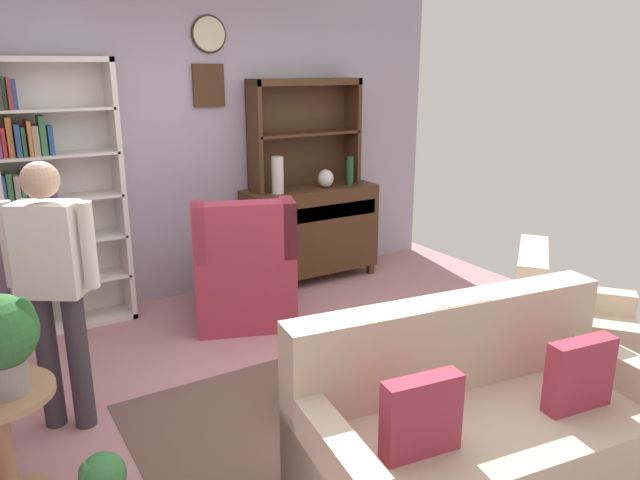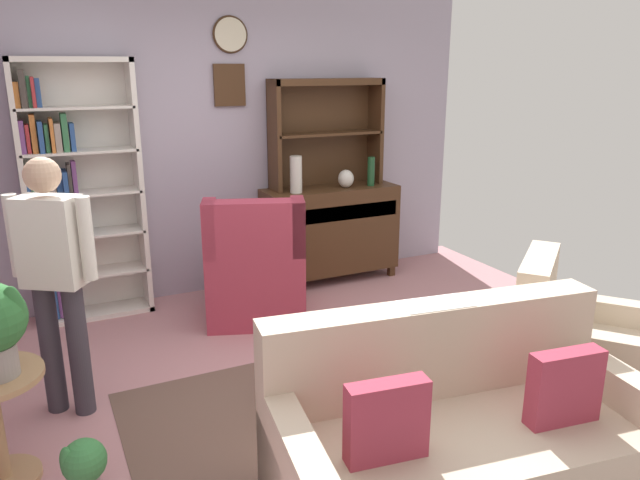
{
  "view_description": "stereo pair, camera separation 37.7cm",
  "coord_description": "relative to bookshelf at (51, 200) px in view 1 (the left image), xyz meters",
  "views": [
    {
      "loc": [
        -1.86,
        -2.99,
        2.04
      ],
      "look_at": [
        0.1,
        0.2,
        0.95
      ],
      "focal_mm": 33.89,
      "sensor_mm": 36.0,
      "label": 1
    },
    {
      "loc": [
        -1.53,
        -3.17,
        2.04
      ],
      "look_at": [
        0.1,
        0.2,
        0.95
      ],
      "focal_mm": 33.89,
      "sensor_mm": 36.0,
      "label": 2
    }
  ],
  "objects": [
    {
      "name": "potted_plant_small",
      "position": [
        -0.22,
        -2.36,
        -0.87
      ],
      "size": [
        0.22,
        0.22,
        0.3
      ],
      "color": "gray",
      "rests_on": "ground_plane"
    },
    {
      "name": "bottle_wine",
      "position": [
        2.65,
        -0.17,
        0.02
      ],
      "size": [
        0.07,
        0.07,
        0.28
      ],
      "primitive_type": "cylinder",
      "color": "#194223",
      "rests_on": "sideboard"
    },
    {
      "name": "sideboard_hutch",
      "position": [
        2.26,
        0.03,
        0.52
      ],
      "size": [
        1.1,
        0.26,
        1.0
      ],
      "color": "#422816",
      "rests_on": "sideboard"
    },
    {
      "name": "vase_round",
      "position": [
        2.39,
        -0.15,
        -0.04
      ],
      "size": [
        0.15,
        0.15,
        0.17
      ],
      "primitive_type": "ellipsoid",
      "color": "beige",
      "rests_on": "sideboard"
    },
    {
      "name": "armchair_floral",
      "position": [
        2.7,
        -2.66,
        -0.75
      ],
      "size": [
        1.07,
        1.08,
        0.88
      ],
      "color": "beige",
      "rests_on": "ground_plane"
    },
    {
      "name": "area_rug",
      "position": [
        1.45,
        -2.24,
        -1.04
      ],
      "size": [
        2.92,
        1.64,
        0.01
      ],
      "primitive_type": "cube",
      "color": "brown",
      "rests_on": "ground_plane"
    },
    {
      "name": "ground_plane",
      "position": [
        1.25,
        -1.94,
        -1.05
      ],
      "size": [
        5.4,
        4.6,
        0.02
      ],
      "primitive_type": "cube",
      "color": "#B27A7F"
    },
    {
      "name": "person_reading",
      "position": [
        -0.23,
        -1.51,
        -0.14
      ],
      "size": [
        0.47,
        0.36,
        1.56
      ],
      "color": "#38333D",
      "rests_on": "ground_plane"
    },
    {
      "name": "sideboard",
      "position": [
        2.26,
        -0.08,
        -0.53
      ],
      "size": [
        1.3,
        0.45,
        0.92
      ],
      "color": "#422816",
      "rests_on": "ground_plane"
    },
    {
      "name": "plant_stand",
      "position": [
        -0.59,
        -2.06,
        -0.67
      ],
      "size": [
        0.52,
        0.52,
        0.6
      ],
      "color": "#A87F56",
      "rests_on": "ground_plane"
    },
    {
      "name": "bookshelf",
      "position": [
        0.0,
        0.0,
        0.0
      ],
      "size": [
        0.9,
        0.3,
        2.1
      ],
      "color": "silver",
      "rests_on": "ground_plane"
    },
    {
      "name": "book_stack",
      "position": [
        1.29,
        -2.26,
        -0.6
      ],
      "size": [
        0.19,
        0.14,
        0.05
      ],
      "color": "#337247",
      "rests_on": "coffee_table"
    },
    {
      "name": "coffee_table",
      "position": [
        1.41,
        -2.16,
        -0.69
      ],
      "size": [
        0.8,
        0.5,
        0.42
      ],
      "color": "#422816",
      "rests_on": "ground_plane"
    },
    {
      "name": "wingback_chair",
      "position": [
        1.28,
        -0.69,
        -0.66
      ],
      "size": [
        1.01,
        1.02,
        1.05
      ],
      "color": "#A33347",
      "rests_on": "ground_plane"
    },
    {
      "name": "couch_floral",
      "position": [
        1.41,
        -3.13,
        -0.73
      ],
      "size": [
        1.9,
        1.09,
        0.9
      ],
      "color": "beige",
      "rests_on": "ground_plane"
    },
    {
      "name": "vase_tall",
      "position": [
        1.87,
        -0.16,
        0.04
      ],
      "size": [
        0.11,
        0.11,
        0.33
      ],
      "primitive_type": "cylinder",
      "color": "beige",
      "rests_on": "sideboard"
    },
    {
      "name": "wall_back",
      "position": [
        1.25,
        0.19,
        0.36
      ],
      "size": [
        5.0,
        0.09,
        2.8
      ],
      "color": "#A399AD",
      "rests_on": "ground_plane"
    }
  ]
}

